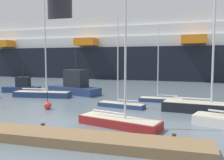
% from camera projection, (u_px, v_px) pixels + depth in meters
% --- Properties ---
extents(ground_plane, '(600.00, 600.00, 0.00)m').
position_uv_depth(ground_plane, '(65.00, 121.00, 18.66)').
color(ground_plane, slate).
extents(dock_pier, '(20.36, 2.32, 0.67)m').
position_uv_depth(dock_pier, '(33.00, 135.00, 14.49)').
color(dock_pier, olive).
rests_on(dock_pier, ground_plane).
extents(sailboat_1, '(7.43, 2.87, 14.16)m').
position_uv_depth(sailboat_1, '(204.00, 105.00, 21.58)').
color(sailboat_1, black).
rests_on(sailboat_1, ground_plane).
extents(sailboat_2, '(6.23, 3.25, 10.26)m').
position_uv_depth(sailboat_2, '(119.00, 120.00, 17.18)').
color(sailboat_2, maroon).
rests_on(sailboat_2, ground_plane).
extents(sailboat_3, '(4.77, 1.46, 8.21)m').
position_uv_depth(sailboat_3, '(161.00, 99.00, 27.02)').
color(sailboat_3, navy).
rests_on(sailboat_3, ground_plane).
extents(sailboat_4, '(7.25, 2.40, 12.74)m').
position_uv_depth(sailboat_4, '(42.00, 92.00, 30.33)').
color(sailboat_4, navy).
rests_on(sailboat_4, ground_plane).
extents(sailboat_6, '(4.86, 2.12, 8.79)m').
position_uv_depth(sailboat_6, '(121.00, 103.00, 23.99)').
color(sailboat_6, navy).
rests_on(sailboat_6, ground_plane).
extents(fishing_boat_1, '(8.09, 4.83, 6.04)m').
position_uv_depth(fishing_boat_1, '(75.00, 85.00, 32.85)').
color(fishing_boat_1, navy).
rests_on(fishing_boat_1, ground_plane).
extents(fishing_boat_2, '(5.35, 2.60, 4.00)m').
position_uv_depth(fishing_boat_2, '(22.00, 87.00, 34.79)').
color(fishing_boat_2, navy).
rests_on(fishing_boat_2, ground_plane).
extents(channel_buoy_0, '(0.71, 0.71, 1.67)m').
position_uv_depth(channel_buoy_0, '(48.00, 105.00, 23.11)').
color(channel_buoy_0, red).
rests_on(channel_buoy_0, ground_plane).
extents(cruise_ship, '(135.68, 26.41, 21.45)m').
position_uv_depth(cruise_ship, '(144.00, 51.00, 62.17)').
color(cruise_ship, black).
rests_on(cruise_ship, ground_plane).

